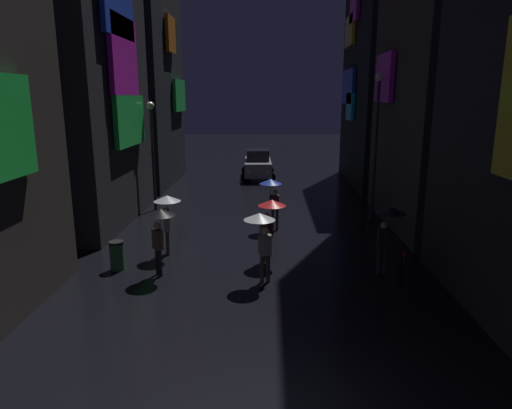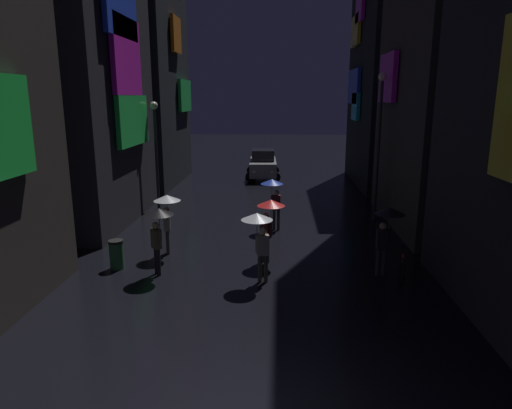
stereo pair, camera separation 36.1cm
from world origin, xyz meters
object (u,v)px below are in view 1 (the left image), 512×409
Objects in this scene: pedestrian_midstreet_left_black at (388,222)px; car_distant at (258,164)px; streetlamp_right_far at (376,132)px; pedestrian_far_right_clear at (167,208)px; pedestrian_midstreet_centre_blue at (272,190)px; pedestrian_foreground_left_red at (270,213)px; pedestrian_foreground_right_black at (160,223)px; bicycle_parked_at_storefront at (403,261)px; pedestrian_near_crossing_clear at (261,228)px; trash_bin at (117,255)px; streetlamp_left_far at (152,143)px.

pedestrian_midstreet_left_black is 0.50× the size of car_distant.
pedestrian_far_right_clear is at bearing -148.10° from streetlamp_right_far.
car_distant is (-0.87, 12.11, -0.74)m from pedestrian_midstreet_centre_blue.
car_distant is 0.67× the size of streetlamp_right_far.
pedestrian_foreground_right_black is at bearing -158.17° from pedestrian_foreground_left_red.
pedestrian_midstreet_left_black is 1.40m from bicycle_parked_at_storefront.
pedestrian_foreground_right_black is at bearing -123.57° from pedestrian_midstreet_centre_blue.
streetlamp_right_far reaches higher than pedestrian_foreground_right_black.
pedestrian_midstreet_left_black is 3.88m from pedestrian_near_crossing_clear.
pedestrian_foreground_right_black is 0.50× the size of car_distant.
bicycle_parked_at_storefront is (4.36, 0.92, -1.28)m from pedestrian_near_crossing_clear.
pedestrian_midstreet_centre_blue is 1.00× the size of pedestrian_foreground_left_red.
pedestrian_midstreet_left_black reaches higher than trash_bin.
pedestrian_far_right_clear is 2.25m from trash_bin.
pedestrian_far_right_clear is 1.18× the size of bicycle_parked_at_storefront.
streetlamp_right_far is at bearing 41.31° from pedestrian_foreground_right_black.
streetlamp_right_far is at bearing 34.22° from trash_bin.
pedestrian_foreground_right_black is 8.70m from streetlamp_left_far.
pedestrian_far_right_clear is 1.00× the size of pedestrian_near_crossing_clear.
pedestrian_near_crossing_clear is at bearing -93.45° from pedestrian_midstreet_centre_blue.
pedestrian_foreground_right_black is 10.58m from streetlamp_right_far.
streetlamp_right_far is (7.97, 4.96, 2.20)m from pedestrian_far_right_clear.
pedestrian_foreground_right_black is 2.28× the size of trash_bin.
streetlamp_right_far is at bearing 50.80° from pedestrian_foreground_left_red.
streetlamp_right_far is (7.78, 6.83, 2.20)m from pedestrian_foreground_right_black.
pedestrian_midstreet_left_black is at bearing -0.81° from trash_bin.
pedestrian_midstreet_left_black is (3.54, -0.92, 0.00)m from pedestrian_foreground_left_red.
trash_bin is (-4.54, 0.93, -1.20)m from pedestrian_near_crossing_clear.
pedestrian_midstreet_left_black is at bearing -53.33° from pedestrian_midstreet_centre_blue.
pedestrian_far_right_clear and pedestrian_foreground_left_red have the same top height.
trash_bin is (-8.90, 0.01, 0.08)m from bicycle_parked_at_storefront.
pedestrian_far_right_clear reaches higher than bicycle_parked_at_storefront.
pedestrian_far_right_clear is at bearing 170.76° from pedestrian_foreground_left_red.
streetlamp_right_far reaches higher than pedestrian_foreground_left_red.
pedestrian_far_right_clear is 9.64m from streetlamp_right_far.
streetlamp_left_far is (-9.60, 7.77, 2.83)m from bicycle_parked_at_storefront.
pedestrian_foreground_left_red is at bearing -51.67° from streetlamp_left_far.
streetlamp_left_far reaches higher than trash_bin.
pedestrian_foreground_left_red is 0.50× the size of car_distant.
pedestrian_foreground_right_black is at bearing -138.69° from streetlamp_right_far.
streetlamp_right_far reaches higher than trash_bin.
pedestrian_foreground_right_black is 1.00× the size of pedestrian_near_crossing_clear.
streetlamp_right_far is (4.43, 1.79, 2.20)m from pedestrian_midstreet_centre_blue.
pedestrian_foreground_left_red is 7.46m from streetlamp_right_far.
pedestrian_midstreet_left_black is at bearing -11.96° from pedestrian_far_right_clear.
car_distant reaches higher than trash_bin.
pedestrian_midstreet_centre_blue reaches higher than bicycle_parked_at_storefront.
pedestrian_foreground_right_black is 3.05m from pedestrian_near_crossing_clear.
streetlamp_right_far is at bearing 81.48° from pedestrian_midstreet_left_black.
pedestrian_foreground_right_black is at bearing -74.94° from streetlamp_left_far.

